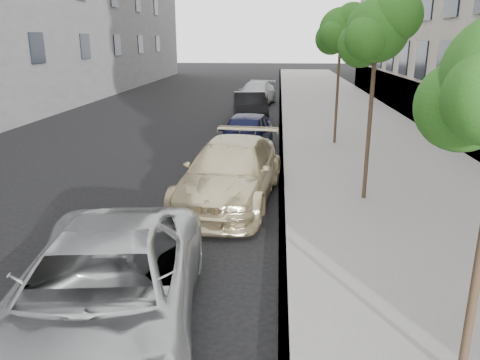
# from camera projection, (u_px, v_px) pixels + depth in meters

# --- Properties ---
(sidewalk) EXTENTS (6.40, 72.00, 0.14)m
(sidewalk) POSITION_uv_depth(u_px,v_px,m) (335.00, 109.00, 26.80)
(sidewalk) COLOR gray
(sidewalk) RESTS_ON ground
(curb) EXTENTS (0.15, 72.00, 0.14)m
(curb) POSITION_uv_depth(u_px,v_px,m) (281.00, 109.00, 27.05)
(curb) COLOR #9E9B93
(curb) RESTS_ON ground
(tree_mid) EXTENTS (1.75, 1.55, 4.82)m
(tree_mid) POSITION_uv_depth(u_px,v_px,m) (378.00, 31.00, 10.46)
(tree_mid) COLOR #38281C
(tree_mid) RESTS_ON sidewalk
(tree_far) EXTENTS (1.85, 1.65, 5.02)m
(tree_far) POSITION_uv_depth(u_px,v_px,m) (342.00, 30.00, 16.62)
(tree_far) COLOR #38281C
(tree_far) RESTS_ON sidewalk
(minivan) EXTENTS (3.11, 5.56, 1.47)m
(minivan) POSITION_uv_depth(u_px,v_px,m) (104.00, 293.00, 6.11)
(minivan) COLOR #ADB1B2
(minivan) RESTS_ON ground
(suv) EXTENTS (2.66, 5.39, 1.51)m
(suv) POSITION_uv_depth(u_px,v_px,m) (231.00, 172.00, 11.59)
(suv) COLOR beige
(suv) RESTS_ON ground
(sedan_blue) EXTENTS (2.06, 4.28, 1.41)m
(sedan_blue) POSITION_uv_depth(u_px,v_px,m) (246.00, 133.00, 16.62)
(sedan_blue) COLOR black
(sedan_blue) RESTS_ON ground
(sedan_black) EXTENTS (2.04, 4.51, 1.44)m
(sedan_black) POSITION_uv_depth(u_px,v_px,m) (250.00, 108.00, 22.76)
(sedan_black) COLOR black
(sedan_black) RESTS_ON ground
(sedan_rear) EXTENTS (2.66, 5.08, 1.40)m
(sedan_rear) POSITION_uv_depth(u_px,v_px,m) (256.00, 94.00, 28.81)
(sedan_rear) COLOR #AFB3B7
(sedan_rear) RESTS_ON ground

